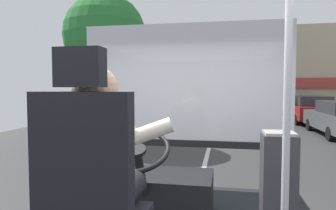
% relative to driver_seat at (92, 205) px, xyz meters
% --- Properties ---
extents(ground, '(18.00, 44.00, 0.06)m').
position_rel_driver_seat_xyz_m(ground, '(0.18, 9.39, -1.37)').
color(ground, '#343434').
extents(driver_seat, '(0.48, 0.48, 1.37)m').
position_rel_driver_seat_xyz_m(driver_seat, '(0.00, 0.00, 0.00)').
color(driver_seat, black).
rests_on(driver_seat, bus_floor).
extents(bus_driver, '(0.73, 0.54, 0.79)m').
position_rel_driver_seat_xyz_m(bus_driver, '(-0.00, 0.11, 0.21)').
color(bus_driver, black).
rests_on(bus_driver, driver_seat).
extents(steering_console, '(1.10, 0.99, 0.84)m').
position_rel_driver_seat_xyz_m(steering_console, '(0.00, 1.24, -0.37)').
color(steering_console, black).
rests_on(steering_console, bus_floor).
extents(handrail_pole, '(0.04, 0.04, 2.20)m').
position_rel_driver_seat_xyz_m(handrail_pole, '(1.01, 0.47, 0.51)').
color(handrail_pole, '#B7B7BC').
rests_on(handrail_pole, bus_floor).
extents(fare_box, '(0.25, 0.25, 0.85)m').
position_rel_driver_seat_xyz_m(fare_box, '(1.06, 1.01, -0.17)').
color(fare_box, '#333338').
rests_on(fare_box, bus_floor).
extents(windshield_panel, '(2.50, 0.08, 1.48)m').
position_rel_driver_seat_xyz_m(windshield_panel, '(0.18, 2.21, 0.45)').
color(windshield_panel, silver).
extents(street_tree, '(2.84, 2.84, 5.18)m').
position_rel_driver_seat_xyz_m(street_tree, '(-3.47, 8.64, 2.38)').
color(street_tree, '#4C3828').
rests_on(street_tree, ground).
extents(shop_building, '(11.78, 4.85, 5.50)m').
position_rel_driver_seat_xyz_m(shop_building, '(7.12, 19.28, 1.41)').
color(shop_building, tan).
rests_on(shop_building, ground).
extents(parked_car_red, '(2.00, 4.29, 1.48)m').
position_rel_driver_seat_xyz_m(parked_car_red, '(5.22, 16.16, -0.58)').
color(parked_car_red, maroon).
rests_on(parked_car_red, ground).
extents(parked_car_white, '(1.80, 3.91, 1.32)m').
position_rel_driver_seat_xyz_m(parked_car_white, '(4.95, 21.33, -0.66)').
color(parked_car_white, silver).
rests_on(parked_car_white, ground).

